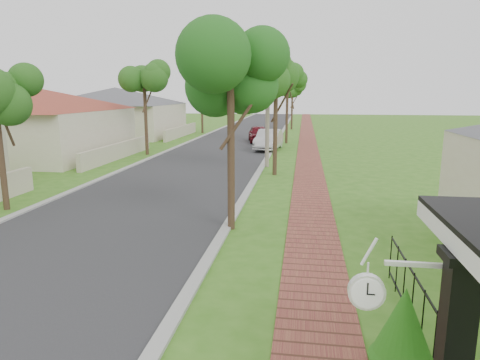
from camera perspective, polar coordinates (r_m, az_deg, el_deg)
The scene contains 12 objects.
road at distance 26.34m, azimuth -4.59°, elevation 2.59°, with size 7.00×120.00×0.02m, color #28282B.
kerb_right at distance 25.77m, azimuth 3.35°, elevation 2.41°, with size 0.30×120.00×0.10m, color #9E9E99.
kerb_left at distance 27.39m, azimuth -12.05°, elevation 2.72°, with size 0.30×120.00×0.10m, color #9E9E99.
sidewalk at distance 25.67m, azimuth 9.15°, elevation 2.25°, with size 1.50×120.00×0.03m, color #93523A.
street_trees at distance 32.71m, azimuth -1.74°, elevation 12.33°, with size 10.70×37.65×5.89m.
far_house_red at distance 31.07m, azimuth -26.89°, elevation 7.10°, with size 15.56×15.56×4.60m.
far_house_grey at distance 43.25m, azimuth -16.13°, elevation 8.79°, with size 15.56×15.56×4.60m.
parked_car_red at distance 36.26m, azimuth 2.50°, elevation 6.16°, with size 1.63×4.04×1.38m, color #580D15.
parked_car_white at distance 31.29m, azimuth 3.86°, elevation 5.36°, with size 1.53×4.40×1.45m, color silver.
near_tree at distance 12.53m, azimuth -1.24°, elevation 12.57°, with size 2.11×2.11×5.41m.
utility_pole at distance 23.81m, azimuth 3.71°, elevation 10.48°, with size 1.20×0.24×7.18m.
station_clock at distance 5.08m, azimuth 17.01°, elevation -13.77°, with size 1.06×0.13×0.58m.
Camera 1 is at (2.91, -5.35, 4.08)m, focal length 32.00 mm.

